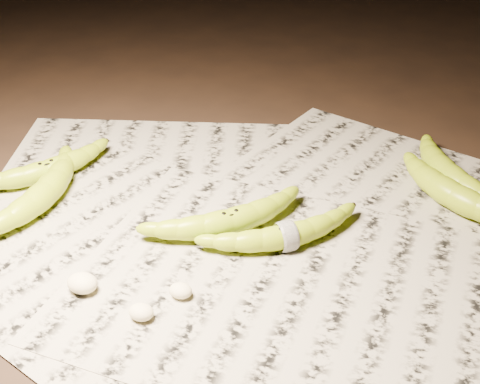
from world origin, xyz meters
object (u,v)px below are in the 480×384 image
at_px(banana_upper_a, 456,194).
at_px(banana_center, 230,219).
at_px(banana_taped, 286,234).
at_px(banana_upper_b, 448,172).
at_px(banana_left_a, 46,168).
at_px(banana_left_b, 45,190).

bearing_deg(banana_upper_a, banana_center, -116.54).
relative_size(banana_taped, banana_upper_b, 1.07).
bearing_deg(banana_left_a, banana_center, -60.33).
distance_m(banana_left_a, banana_left_b, 0.06).
bearing_deg(banana_upper_b, banana_left_b, -104.36).
bearing_deg(banana_left_b, banana_taped, -88.68).
bearing_deg(banana_taped, banana_upper_b, 11.27).
distance_m(banana_center, banana_upper_a, 0.32).
bearing_deg(banana_taped, banana_center, 138.83).
relative_size(banana_upper_a, banana_upper_b, 1.11).
height_order(banana_upper_a, banana_upper_b, banana_upper_a).
height_order(banana_left_b, banana_upper_b, banana_left_b).
relative_size(banana_left_a, banana_taped, 0.98).
bearing_deg(banana_left_a, banana_taped, -59.45).
distance_m(banana_center, banana_taped, 0.08).
relative_size(banana_left_b, banana_taped, 1.03).
distance_m(banana_left_a, banana_center, 0.31).
relative_size(banana_center, banana_taped, 1.02).
xyz_separation_m(banana_left_b, banana_upper_a, (0.54, 0.21, 0.00)).
bearing_deg(banana_upper_b, banana_left_a, -110.53).
height_order(banana_left_a, banana_upper_b, banana_upper_b).
xyz_separation_m(banana_left_b, banana_taped, (0.35, 0.04, -0.00)).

